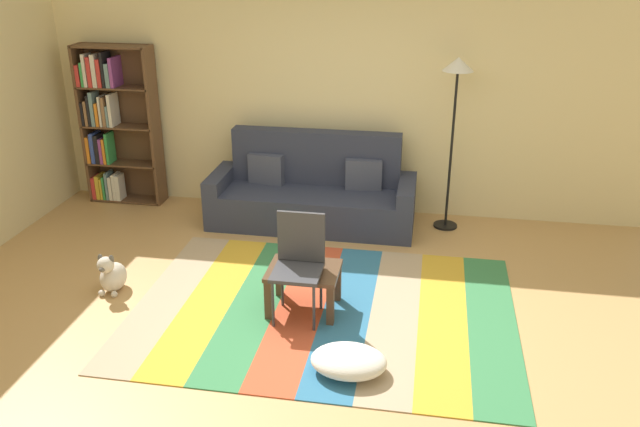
% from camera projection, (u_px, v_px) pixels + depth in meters
% --- Properties ---
extents(ground_plane, '(14.00, 14.00, 0.00)m').
position_uv_depth(ground_plane, '(298.00, 318.00, 5.55)').
color(ground_plane, tan).
extents(back_wall, '(6.80, 0.10, 2.70)m').
position_uv_depth(back_wall, '(342.00, 95.00, 7.33)').
color(back_wall, beige).
rests_on(back_wall, ground_plane).
extents(rug, '(3.26, 2.44, 0.01)m').
position_uv_depth(rug, '(324.00, 310.00, 5.66)').
color(rug, tan).
rests_on(rug, ground_plane).
extents(couch, '(2.26, 0.80, 1.00)m').
position_uv_depth(couch, '(313.00, 194.00, 7.29)').
color(couch, '#2D3347').
rests_on(couch, ground_plane).
extents(bookshelf, '(0.90, 0.28, 1.87)m').
position_uv_depth(bookshelf, '(112.00, 125.00, 7.70)').
color(bookshelf, brown).
rests_on(bookshelf, ground_plane).
extents(coffee_table, '(0.60, 0.48, 0.39)m').
position_uv_depth(coffee_table, '(304.00, 277.00, 5.56)').
color(coffee_table, '#513826').
rests_on(coffee_table, rug).
extents(pouf, '(0.57, 0.43, 0.19)m').
position_uv_depth(pouf, '(349.00, 361.00, 4.81)').
color(pouf, white).
rests_on(pouf, rug).
extents(dog, '(0.22, 0.35, 0.40)m').
position_uv_depth(dog, '(112.00, 275.00, 5.92)').
color(dog, beige).
rests_on(dog, ground_plane).
extents(standing_lamp, '(0.32, 0.32, 1.87)m').
position_uv_depth(standing_lamp, '(456.00, 87.00, 6.70)').
color(standing_lamp, black).
rests_on(standing_lamp, ground_plane).
extents(tv_remote, '(0.11, 0.15, 0.02)m').
position_uv_depth(tv_remote, '(294.00, 267.00, 5.53)').
color(tv_remote, black).
rests_on(tv_remote, coffee_table).
extents(folding_chair, '(0.40, 0.40, 0.90)m').
position_uv_depth(folding_chair, '(299.00, 257.00, 5.42)').
color(folding_chair, '#38383D').
rests_on(folding_chair, ground_plane).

